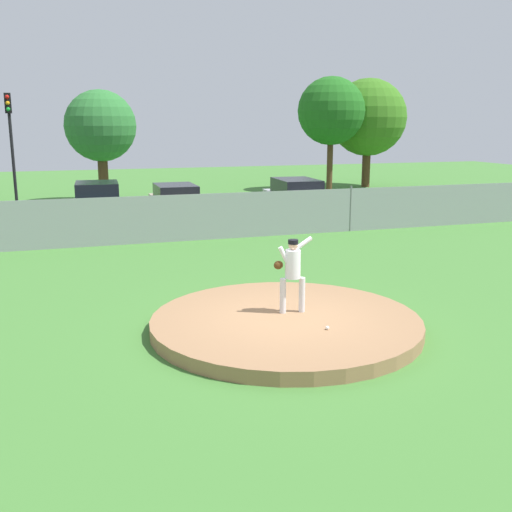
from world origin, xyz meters
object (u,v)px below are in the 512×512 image
object	(u,v)px
parked_car_silver	(296,199)
traffic_light_near	(11,133)
parked_car_champagne	(176,204)
pitcher_youth	(292,268)
baseball	(327,328)
parked_car_teal	(98,206)
traffic_cone_orange	(229,205)

from	to	relation	value
parked_car_silver	traffic_light_near	world-z (taller)	traffic_light_near
parked_car_champagne	traffic_light_near	xyz separation A→B (m)	(-6.67, 4.93, 2.94)
pitcher_youth	baseball	size ratio (longest dim) A/B	21.82
pitcher_youth	baseball	distance (m)	1.55
parked_car_champagne	pitcher_youth	bearing A→B (deg)	-90.46
parked_car_teal	parked_car_silver	size ratio (longest dim) A/B	0.87
parked_car_teal	baseball	bearing A→B (deg)	-77.58
baseball	traffic_light_near	distance (m)	21.47
parked_car_silver	traffic_light_near	xyz separation A→B (m)	(-12.18, 4.91, 2.90)
baseball	traffic_light_near	bearing A→B (deg)	108.76
parked_car_champagne	traffic_cone_orange	distance (m)	4.33
pitcher_youth	parked_car_teal	bearing A→B (deg)	102.44
parked_car_teal	parked_car_silver	xyz separation A→B (m)	(8.73, -0.14, -0.03)
parked_car_silver	traffic_cone_orange	world-z (taller)	parked_car_silver
baseball	parked_car_champagne	distance (m)	15.15
baseball	traffic_cone_orange	size ratio (longest dim) A/B	0.13
parked_car_silver	baseball	bearing A→B (deg)	-109.49
baseball	traffic_light_near	xyz separation A→B (m)	(-6.82, 20.07, 3.41)
traffic_light_near	pitcher_youth	bearing A→B (deg)	-70.83
pitcher_youth	traffic_cone_orange	size ratio (longest dim) A/B	2.94
traffic_light_near	parked_car_champagne	bearing A→B (deg)	-36.47
parked_car_silver	parked_car_champagne	bearing A→B (deg)	-179.87
traffic_light_near	traffic_cone_orange	bearing A→B (deg)	-11.55
parked_car_teal	parked_car_silver	world-z (taller)	parked_car_teal
parked_car_silver	traffic_light_near	size ratio (longest dim) A/B	0.86
baseball	parked_car_teal	xyz separation A→B (m)	(-3.37, 15.29, 0.54)
pitcher_youth	traffic_light_near	distance (m)	20.11
baseball	parked_car_champagne	bearing A→B (deg)	90.57
traffic_cone_orange	baseball	bearing A→B (deg)	-99.43
parked_car_champagne	traffic_cone_orange	world-z (taller)	parked_car_champagne
parked_car_silver	traffic_cone_orange	size ratio (longest dim) A/B	8.60
traffic_cone_orange	traffic_light_near	bearing A→B (deg)	168.45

